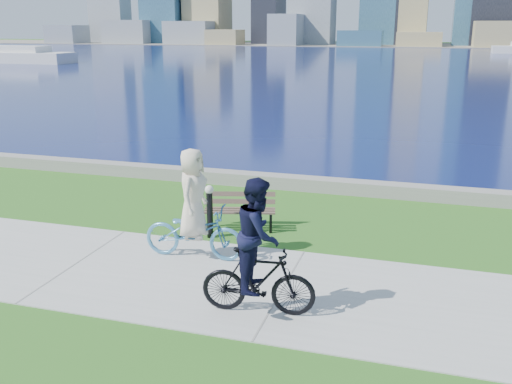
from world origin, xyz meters
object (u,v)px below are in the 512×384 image
park_bench (240,208)px  cyclist_woman (194,218)px  bollard_lamp (210,208)px  cyclist_man (258,258)px

park_bench → cyclist_woman: bearing=-114.8°
bollard_lamp → park_bench: bearing=57.5°
cyclist_woman → park_bench: bearing=-12.9°
cyclist_woman → cyclist_man: (1.81, -1.78, 0.12)m
bollard_lamp → cyclist_woman: 1.17m
cyclist_woman → cyclist_man: 2.54m
cyclist_man → cyclist_woman: bearing=38.9°
park_bench → bollard_lamp: size_ratio=1.42×
cyclist_woman → cyclist_man: bearing=-137.4°
cyclist_woman → cyclist_man: cyclist_man is taller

